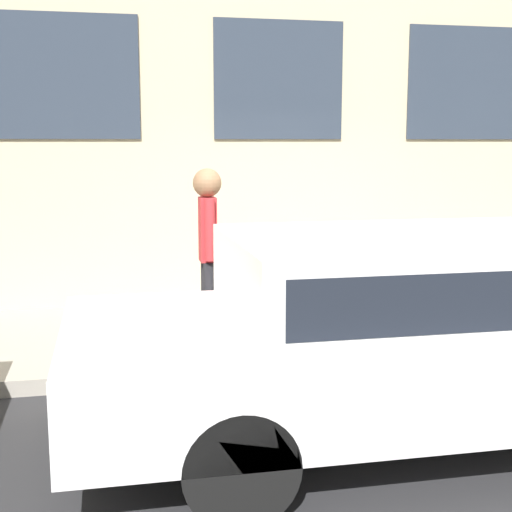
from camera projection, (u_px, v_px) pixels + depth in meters
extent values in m
plane|color=#2D2D30|center=(344.00, 375.00, 6.48)|extent=(80.00, 80.00, 0.00)
cube|color=#A8A093|center=(305.00, 330.00, 7.74)|extent=(2.63, 60.00, 0.14)
cube|color=#2D3847|center=(467.00, 83.00, 9.04)|extent=(0.03, 1.58, 1.40)
cube|color=#2D3847|center=(279.00, 80.00, 8.55)|extent=(0.03, 1.58, 1.40)
cube|color=#2D3847|center=(68.00, 76.00, 8.06)|extent=(0.03, 1.58, 1.40)
cylinder|color=gray|center=(304.00, 345.00, 6.85)|extent=(0.33, 0.33, 0.04)
cylinder|color=gray|center=(304.00, 311.00, 6.80)|extent=(0.25, 0.25, 0.72)
sphere|color=slate|center=(305.00, 274.00, 6.74)|extent=(0.26, 0.26, 0.26)
cylinder|color=black|center=(305.00, 266.00, 6.73)|extent=(0.09, 0.09, 0.10)
cylinder|color=gray|center=(322.00, 301.00, 6.82)|extent=(0.09, 0.10, 0.09)
cylinder|color=gray|center=(287.00, 303.00, 6.75)|extent=(0.09, 0.10, 0.09)
cylinder|color=#232328|center=(210.00, 305.00, 6.83)|extent=(0.12, 0.12, 0.82)
cylinder|color=#232328|center=(207.00, 301.00, 7.00)|extent=(0.12, 0.12, 0.82)
cube|color=red|center=(208.00, 229.00, 6.80)|extent=(0.22, 0.15, 0.61)
cylinder|color=red|center=(210.00, 230.00, 6.64)|extent=(0.10, 0.10, 0.58)
cylinder|color=red|center=(205.00, 226.00, 6.95)|extent=(0.10, 0.10, 0.58)
sphere|color=#8C6647|center=(207.00, 183.00, 6.73)|extent=(0.27, 0.27, 0.27)
cylinder|color=black|center=(239.00, 465.00, 3.94)|extent=(0.24, 0.67, 0.67)
cylinder|color=black|center=(198.00, 365.00, 5.70)|extent=(0.24, 0.67, 0.67)
cube|color=white|center=(439.00, 350.00, 5.10)|extent=(2.06, 5.24, 0.58)
cube|color=white|center=(459.00, 272.00, 5.04)|extent=(1.81, 3.25, 0.55)
cube|color=#1E232D|center=(459.00, 272.00, 5.04)|extent=(1.82, 2.99, 0.35)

